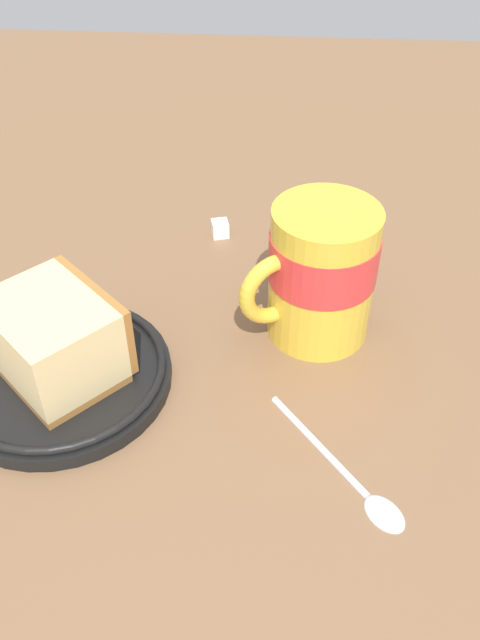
{
  "coord_description": "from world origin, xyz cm",
  "views": [
    {
      "loc": [
        7.92,
        -36.45,
        36.03
      ],
      "look_at": [
        5.06,
        1.05,
        3.0
      ],
      "focal_mm": 37.75,
      "sensor_mm": 36.0,
      "label": 1
    }
  ],
  "objects_px": {
    "tea_mug": "(320,270)",
    "cake_slice": "(55,339)",
    "teaspoon": "(361,486)",
    "small_plate": "(60,374)",
    "sugar_cube": "(220,229)"
  },
  "relations": [
    {
      "from": "sugar_cube",
      "to": "cake_slice",
      "type": "bearing_deg",
      "value": -115.79
    },
    {
      "from": "small_plate",
      "to": "cake_slice",
      "type": "bearing_deg",
      "value": 46.77
    },
    {
      "from": "sugar_cube",
      "to": "small_plate",
      "type": "bearing_deg",
      "value": -116.0
    },
    {
      "from": "small_plate",
      "to": "tea_mug",
      "type": "xyz_separation_m",
      "value": [
        0.19,
        0.07,
        0.05
      ]
    },
    {
      "from": "cake_slice",
      "to": "teaspoon",
      "type": "bearing_deg",
      "value": -20.46
    },
    {
      "from": "teaspoon",
      "to": "sugar_cube",
      "type": "height_order",
      "value": "sugar_cube"
    },
    {
      "from": "cake_slice",
      "to": "teaspoon",
      "type": "xyz_separation_m",
      "value": [
        0.21,
        -0.08,
        -0.04
      ]
    },
    {
      "from": "tea_mug",
      "to": "sugar_cube",
      "type": "distance_m",
      "value": 0.16
    },
    {
      "from": "tea_mug",
      "to": "cake_slice",
      "type": "bearing_deg",
      "value": -158.81
    },
    {
      "from": "teaspoon",
      "to": "small_plate",
      "type": "bearing_deg",
      "value": 160.17
    },
    {
      "from": "small_plate",
      "to": "cake_slice",
      "type": "relative_size",
      "value": 1.41
    },
    {
      "from": "tea_mug",
      "to": "teaspoon",
      "type": "xyz_separation_m",
      "value": [
        0.03,
        -0.15,
        -0.06
      ]
    },
    {
      "from": "small_plate",
      "to": "tea_mug",
      "type": "relative_size",
      "value": 1.48
    },
    {
      "from": "cake_slice",
      "to": "teaspoon",
      "type": "height_order",
      "value": "cake_slice"
    },
    {
      "from": "small_plate",
      "to": "teaspoon",
      "type": "bearing_deg",
      "value": -19.83
    }
  ]
}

